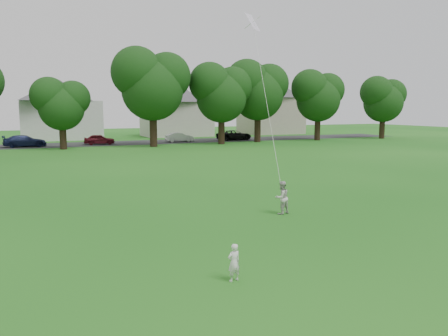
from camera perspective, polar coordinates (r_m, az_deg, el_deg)
name	(u,v)px	position (r m, az deg, el deg)	size (l,w,h in m)	color
ground	(207,269)	(11.51, -2.30, -13.07)	(160.00, 160.00, 0.00)	#155714
street	(68,145)	(52.31, -19.66, 2.88)	(90.00, 7.00, 0.01)	#2D2D30
toddler	(234,262)	(10.62, 1.30, -12.24)	(0.34, 0.22, 0.92)	silver
older_boy	(282,198)	(17.16, 7.55, -3.86)	(0.63, 0.49, 1.30)	beige
kite	(266,98)	(19.06, 5.49, 9.07)	(1.06, 2.78, 8.59)	white
tree_row	(65,83)	(46.80, -20.07, 10.38)	(82.52, 8.38, 11.00)	black
parked_cars	(37,141)	(51.12, -23.28, 3.29)	(54.47, 2.38, 1.29)	black
house_row	(68,102)	(62.20, -19.65, 8.07)	(76.61, 14.27, 10.51)	silver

